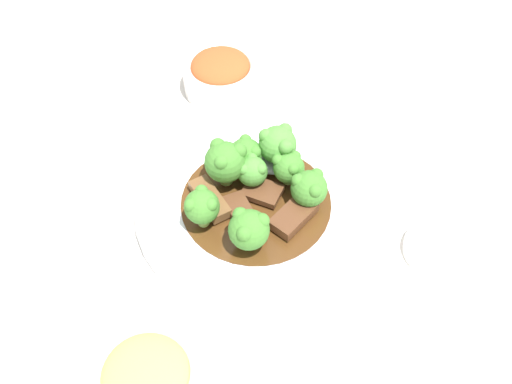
% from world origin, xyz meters
% --- Properties ---
extents(ground_plane, '(4.00, 4.00, 0.00)m').
position_xyz_m(ground_plane, '(0.00, 0.00, 0.00)').
color(ground_plane, silver).
extents(main_plate, '(0.29, 0.29, 0.02)m').
position_xyz_m(main_plate, '(0.00, 0.00, 0.01)').
color(main_plate, white).
rests_on(main_plate, ground_plane).
extents(beef_strip_0, '(0.04, 0.05, 0.01)m').
position_xyz_m(beef_strip_0, '(0.01, -0.00, 0.02)').
color(beef_strip_0, '#56331E').
rests_on(beef_strip_0, main_plate).
extents(beef_strip_1, '(0.06, 0.03, 0.01)m').
position_xyz_m(beef_strip_1, '(0.01, -0.05, 0.03)').
color(beef_strip_1, '#56331E').
rests_on(beef_strip_1, main_plate).
extents(beef_strip_2, '(0.06, 0.08, 0.01)m').
position_xyz_m(beef_strip_2, '(-0.03, -0.01, 0.02)').
color(beef_strip_2, '#56331E').
rests_on(beef_strip_2, main_plate).
extents(beef_strip_3, '(0.05, 0.07, 0.01)m').
position_xyz_m(beef_strip_3, '(-0.04, 0.04, 0.03)').
color(beef_strip_3, brown).
rests_on(beef_strip_3, main_plate).
extents(broccoli_floret_0, '(0.04, 0.04, 0.05)m').
position_xyz_m(broccoli_floret_0, '(0.04, -0.05, 0.04)').
color(broccoli_floret_0, '#8EB756').
rests_on(broccoli_floret_0, main_plate).
extents(broccoli_floret_1, '(0.04, 0.04, 0.04)m').
position_xyz_m(broccoli_floret_1, '(0.03, 0.04, 0.04)').
color(broccoli_floret_1, '#7FA84C').
rests_on(broccoli_floret_1, main_plate).
extents(broccoli_floret_2, '(0.05, 0.05, 0.05)m').
position_xyz_m(broccoli_floret_2, '(-0.06, -0.03, 0.05)').
color(broccoli_floret_2, '#8EB756').
rests_on(broccoli_floret_2, main_plate).
extents(broccoli_floret_3, '(0.04, 0.04, 0.04)m').
position_xyz_m(broccoli_floret_3, '(0.05, -0.01, 0.04)').
color(broccoli_floret_3, '#8EB756').
rests_on(broccoli_floret_3, main_plate).
extents(broccoli_floret_4, '(0.04, 0.04, 0.05)m').
position_xyz_m(broccoli_floret_4, '(-0.06, 0.03, 0.05)').
color(broccoli_floret_4, '#7FA84C').
rests_on(broccoli_floret_4, main_plate).
extents(broccoli_floret_5, '(0.05, 0.05, 0.06)m').
position_xyz_m(broccoli_floret_5, '(0.00, 0.05, 0.05)').
color(broccoli_floret_5, '#7FA84C').
rests_on(broccoli_floret_5, main_plate).
extents(broccoli_floret_6, '(0.05, 0.05, 0.06)m').
position_xyz_m(broccoli_floret_6, '(0.06, 0.02, 0.05)').
color(broccoli_floret_6, '#8EB756').
rests_on(broccoli_floret_6, main_plate).
extents(broccoli_floret_7, '(0.04, 0.04, 0.04)m').
position_xyz_m(broccoli_floret_7, '(0.02, 0.02, 0.04)').
color(broccoli_floret_7, '#7FA84C').
rests_on(broccoli_floret_7, main_plate).
extents(serving_spoon, '(0.22, 0.10, 0.01)m').
position_xyz_m(serving_spoon, '(0.08, 0.03, 0.03)').
color(serving_spoon, '#B7B7BC').
rests_on(serving_spoon, main_plate).
extents(side_bowl_kimchi, '(0.11, 0.11, 0.06)m').
position_xyz_m(side_bowl_kimchi, '(0.14, 0.18, 0.03)').
color(side_bowl_kimchi, white).
rests_on(side_bowl_kimchi, ground_plane).
extents(side_bowl_appetizer, '(0.11, 0.11, 0.05)m').
position_xyz_m(side_bowl_appetizer, '(-0.24, -0.06, 0.02)').
color(side_bowl_appetizer, white).
rests_on(side_bowl_appetizer, ground_plane).
extents(sauce_dish, '(0.08, 0.08, 0.01)m').
position_xyz_m(sauce_dish, '(0.08, -0.20, 0.01)').
color(sauce_dish, white).
rests_on(sauce_dish, ground_plane).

